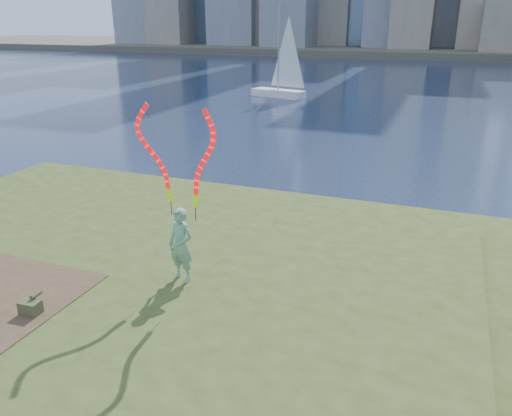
% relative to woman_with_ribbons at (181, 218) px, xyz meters
% --- Properties ---
extents(ground, '(320.00, 320.00, 0.00)m').
position_rel_woman_with_ribbons_xyz_m(ground, '(-0.99, 1.23, -2.21)').
color(ground, '#192640').
rests_on(ground, ground).
extents(grassy_knoll, '(20.00, 18.00, 0.80)m').
position_rel_woman_with_ribbons_xyz_m(grassy_knoll, '(-0.99, -1.06, -1.87)').
color(grassy_knoll, '#39491A').
rests_on(grassy_knoll, ground).
extents(far_shore, '(320.00, 40.00, 1.20)m').
position_rel_woman_with_ribbons_xyz_m(far_shore, '(-0.99, 96.23, -1.61)').
color(far_shore, '#4E4939').
rests_on(far_shore, ground).
extents(woman_with_ribbons, '(2.01, 0.56, 4.00)m').
position_rel_woman_with_ribbons_xyz_m(woman_with_ribbons, '(0.00, 0.00, 0.00)').
color(woman_with_ribbons, '#136519').
rests_on(woman_with_ribbons, grassy_knoll).
extents(canvas_bag, '(0.40, 0.45, 0.36)m').
position_rel_woman_with_ribbons_xyz_m(canvas_bag, '(-2.03, -2.22, -1.26)').
color(canvas_bag, '#3D4524').
rests_on(canvas_bag, grassy_knoll).
extents(sailboat, '(4.81, 2.62, 7.27)m').
position_rel_woman_with_ribbons_xyz_m(sailboat, '(-8.22, 31.37, -0.96)').
color(sailboat, white).
rests_on(sailboat, ground).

